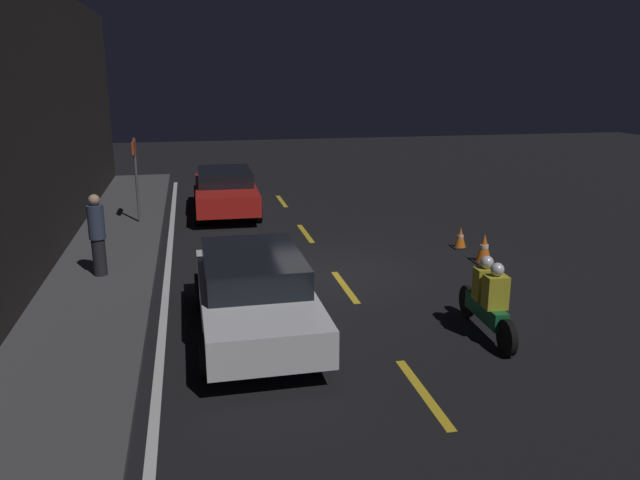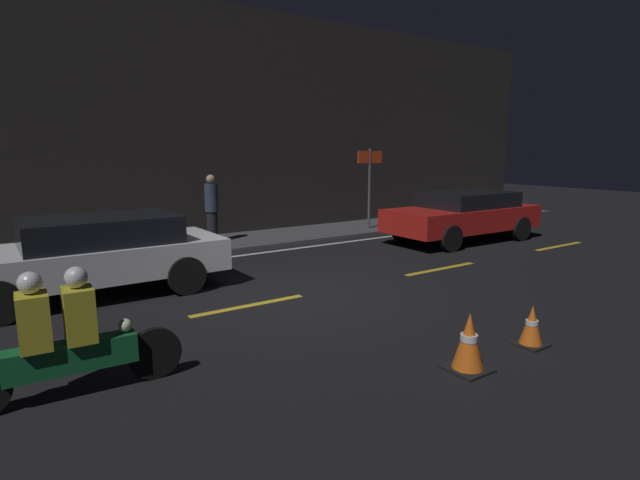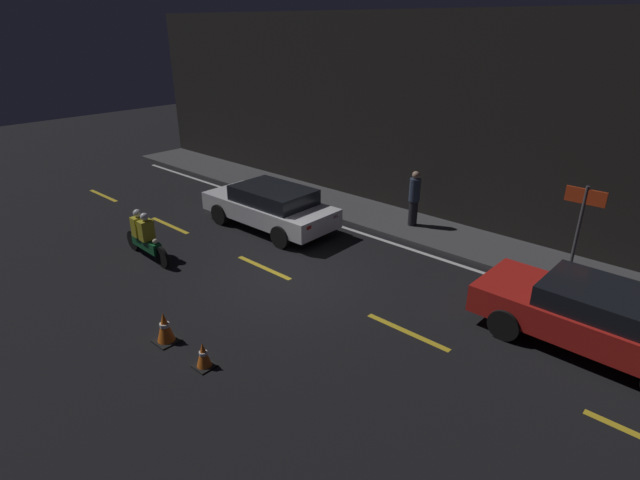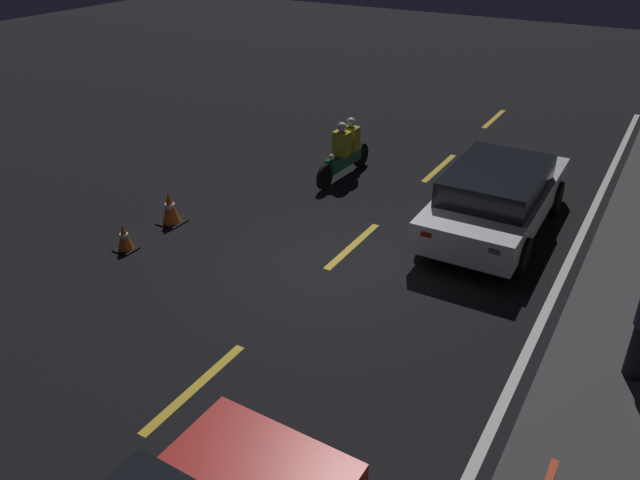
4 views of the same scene
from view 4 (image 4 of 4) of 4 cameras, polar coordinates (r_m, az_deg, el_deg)
ground_plane at (r=10.97m, az=0.58°, el=-2.72°), size 56.00×56.00×0.00m
raised_curb at (r=9.90m, az=26.82°, el=-9.72°), size 28.00×2.21×0.13m
lane_dash_a at (r=19.57m, az=15.62°, el=10.63°), size 2.00×0.14×0.01m
lane_dash_b at (r=15.50m, az=10.85°, el=6.50°), size 2.00×0.14×0.01m
lane_dash_c at (r=11.73m, az=3.02°, el=-0.51°), size 2.00×0.14×0.01m
lane_dash_d at (r=8.70m, az=-11.32°, el=-13.04°), size 2.00×0.14×0.01m
lane_solid_kerb at (r=9.99m, az=19.11°, el=-8.05°), size 25.20×0.14×0.01m
sedan_white at (r=12.41m, az=15.84°, el=3.92°), size 4.51×1.97×1.37m
motorcycle at (r=14.52m, az=2.32°, el=8.16°), size 2.20×0.39×1.36m
traffic_cone_near at (r=12.75m, az=-13.55°, el=2.87°), size 0.47×0.47×0.68m
traffic_cone_mid at (r=12.01m, az=-17.46°, el=0.23°), size 0.37×0.37×0.54m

